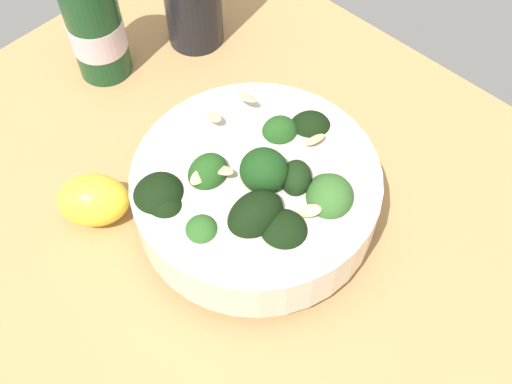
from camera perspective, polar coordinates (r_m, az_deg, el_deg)
ground_plane at (r=54.12cm, az=-5.65°, el=-6.27°), size 66.41×66.41×3.92cm
bowl_of_broccoli at (r=49.87cm, az=-0.05°, el=-0.05°), size 20.27×20.27×10.01cm
lemon_wedge at (r=53.76cm, az=-15.01°, el=-0.76°), size 7.54×7.56×4.61cm
bottle_short at (r=63.13cm, az=-15.00°, el=15.26°), size 5.51×5.51×14.39cm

